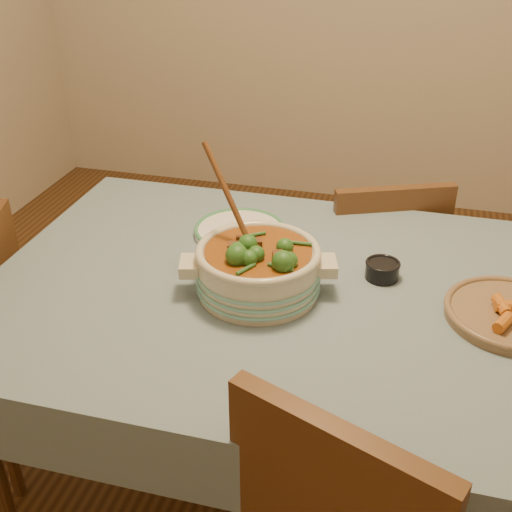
% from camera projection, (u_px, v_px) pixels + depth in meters
% --- Properties ---
extents(floor, '(4.50, 4.50, 0.00)m').
position_uv_depth(floor, '(304.00, 496.00, 1.99)').
color(floor, '#3F2612').
rests_on(floor, ground).
extents(dining_table, '(1.68, 1.08, 0.76)m').
position_uv_depth(dining_table, '(313.00, 322.00, 1.66)').
color(dining_table, brown).
rests_on(dining_table, floor).
extents(stew_casserole, '(0.39, 0.36, 0.36)m').
position_uv_depth(stew_casserole, '(258.00, 265.00, 1.57)').
color(stew_casserole, beige).
rests_on(stew_casserole, dining_table).
extents(white_plate, '(0.30, 0.30, 0.02)m').
position_uv_depth(white_plate, '(240.00, 230.00, 1.87)').
color(white_plate, white).
rests_on(white_plate, dining_table).
extents(condiment_bowl, '(0.09, 0.09, 0.05)m').
position_uv_depth(condiment_bowl, '(382.00, 269.00, 1.65)').
color(condiment_bowl, black).
rests_on(condiment_bowl, dining_table).
extents(fried_plate, '(0.35, 0.35, 0.05)m').
position_uv_depth(fried_plate, '(511.00, 312.00, 1.50)').
color(fried_plate, '#806547').
rests_on(fried_plate, dining_table).
extents(chair_far, '(0.51, 0.51, 0.83)m').
position_uv_depth(chair_far, '(376.00, 270.00, 2.25)').
color(chair_far, brown).
rests_on(chair_far, floor).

